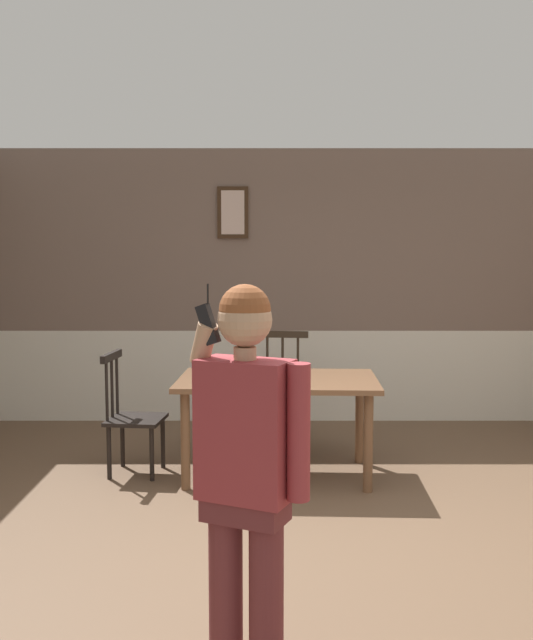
{
  "coord_description": "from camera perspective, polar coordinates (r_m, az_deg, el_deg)",
  "views": [
    {
      "loc": [
        -0.26,
        -4.09,
        1.78
      ],
      "look_at": [
        -0.26,
        -0.45,
        1.43
      ],
      "focal_mm": 40.56,
      "sensor_mm": 36.0,
      "label": 1
    }
  ],
  "objects": [
    {
      "name": "chair_by_doorway",
      "position": [
        5.88,
        -10.64,
        -7.45
      ],
      "size": [
        0.47,
        0.47,
        0.97
      ],
      "rotation": [
        0.0,
        0.0,
        4.6
      ],
      "color": "black",
      "rests_on": "ground_plane"
    },
    {
      "name": "person_figure",
      "position": [
        2.92,
        -1.58,
        -11.27
      ],
      "size": [
        0.49,
        0.33,
        1.65
      ],
      "rotation": [
        0.0,
        0.0,
        2.72
      ],
      "color": "brown",
      "rests_on": "ground_plane"
    },
    {
      "name": "room_back_partition",
      "position": [
        7.48,
        1.95,
        2.26
      ],
      "size": [
        6.43,
        0.17,
        2.8
      ],
      "color": "#756056",
      "rests_on": "ground_plane"
    },
    {
      "name": "dining_table",
      "position": [
        5.69,
        0.86,
        -5.57
      ],
      "size": [
        1.59,
        1.01,
        0.78
      ],
      "rotation": [
        0.0,
        0.0,
        -0.04
      ],
      "color": "brown",
      "rests_on": "ground_plane"
    },
    {
      "name": "chair_near_window",
      "position": [
        6.57,
        1.08,
        -5.75
      ],
      "size": [
        0.53,
        0.53,
        1.03
      ],
      "rotation": [
        0.0,
        0.0,
        3.02
      ],
      "color": "#2D2319",
      "rests_on": "ground_plane"
    },
    {
      "name": "ground_plane",
      "position": [
        4.46,
        3.48,
        -17.95
      ],
      "size": [
        7.43,
        7.43,
        0.0
      ],
      "primitive_type": "plane",
      "color": "brown"
    }
  ]
}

